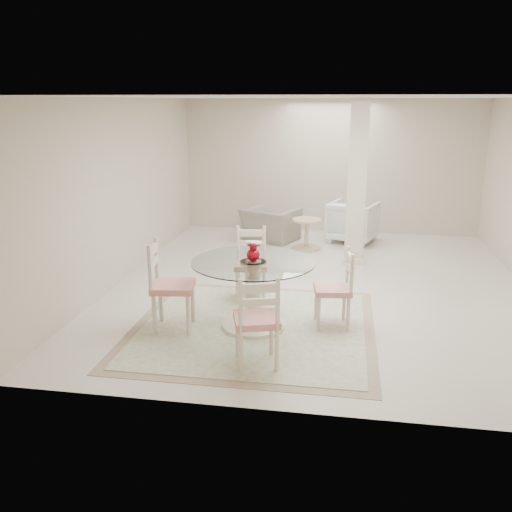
% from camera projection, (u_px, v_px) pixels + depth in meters
% --- Properties ---
extents(ground, '(7.00, 7.00, 0.00)m').
position_uv_depth(ground, '(319.00, 285.00, 8.11)').
color(ground, silver).
rests_on(ground, ground).
extents(room_shell, '(6.02, 7.02, 2.71)m').
position_uv_depth(room_shell, '(324.00, 160.00, 7.59)').
color(room_shell, beige).
rests_on(room_shell, ground).
extents(column, '(0.30, 0.30, 2.70)m').
position_uv_depth(column, '(357.00, 183.00, 8.89)').
color(column, beige).
rests_on(column, ground).
extents(area_rug, '(2.90, 2.90, 0.02)m').
position_uv_depth(area_rug, '(253.00, 327.00, 6.58)').
color(area_rug, tan).
rests_on(area_rug, ground).
extents(dining_table, '(1.46, 1.46, 0.84)m').
position_uv_depth(dining_table, '(253.00, 294.00, 6.46)').
color(dining_table, beige).
rests_on(dining_table, ground).
extents(red_vase, '(0.19, 0.16, 0.24)m').
position_uv_depth(red_vase, '(253.00, 252.00, 6.32)').
color(red_vase, '#A90512').
rests_on(red_vase, dining_table).
extents(dining_chair_east, '(0.48, 0.48, 1.06)m').
position_uv_depth(dining_chair_east, '(338.00, 283.00, 6.46)').
color(dining_chair_east, '#EDE2C3').
rests_on(dining_chair_east, ground).
extents(dining_chair_north, '(0.50, 0.50, 1.10)m').
position_uv_depth(dining_chair_north, '(251.00, 258.00, 7.40)').
color(dining_chair_north, '#ECE5C2').
rests_on(dining_chair_north, ground).
extents(dining_chair_west, '(0.55, 0.55, 1.21)m').
position_uv_depth(dining_chair_west, '(166.00, 279.00, 6.37)').
color(dining_chair_west, beige).
rests_on(dining_chair_west, ground).
extents(dining_chair_south, '(0.56, 0.56, 1.12)m').
position_uv_depth(dining_chair_south, '(257.00, 314.00, 5.44)').
color(dining_chair_south, beige).
rests_on(dining_chair_south, ground).
extents(recliner_taupe, '(1.24, 1.17, 0.64)m').
position_uv_depth(recliner_taupe, '(271.00, 224.00, 10.60)').
color(recliner_taupe, gray).
rests_on(recliner_taupe, ground).
extents(armchair_white, '(1.08, 1.10, 0.79)m').
position_uv_depth(armchair_white, '(353.00, 221.00, 10.49)').
color(armchair_white, white).
rests_on(armchair_white, ground).
extents(side_table, '(0.54, 0.54, 0.56)m').
position_uv_depth(side_table, '(307.00, 235.00, 10.00)').
color(side_table, '#D5C083').
rests_on(side_table, ground).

